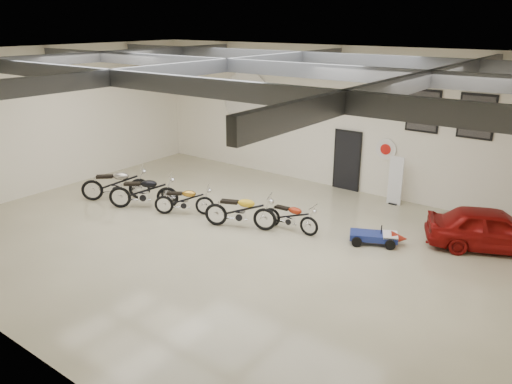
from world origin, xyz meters
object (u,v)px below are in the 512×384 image
Objects in this scene: motorcycle_black at (143,191)px; go_kart at (379,234)px; motorcycle_silver at (115,183)px; motorcycle_red at (290,216)px; banner_stand at (396,180)px; motorcycle_gold at (184,200)px; motorcycle_yellow at (240,210)px; vintage_car at (493,229)px.

go_kart is at bearing -20.99° from motorcycle_black.
motorcycle_silver reaches higher than motorcycle_red.
motorcycle_black is 1.41× the size of go_kart.
banner_stand is 9.33m from motorcycle_silver.
motorcycle_gold is 0.87× the size of motorcycle_yellow.
banner_stand reaches higher than motorcycle_red.
motorcycle_silver is 11.66m from vintage_car.
motorcycle_gold is at bearing 170.41° from go_kart.
banner_stand is 3.83m from vintage_car.
motorcycle_yellow reaches higher than motorcycle_red.
banner_stand is 0.51× the size of vintage_car.
motorcycle_red is 2.53m from go_kart.
motorcycle_silver is 4.92m from motorcycle_yellow.
motorcycle_black is at bearing 160.75° from motorcycle_gold.
vintage_car is (4.95, 2.19, 0.11)m from motorcycle_red.
vintage_car is (8.32, 3.09, 0.09)m from motorcycle_gold.
banner_stand is at bearing 39.51° from vintage_car.
banner_stand reaches higher than go_kart.
motorcycle_yellow is 1.20× the size of motorcycle_red.
motorcycle_black reaches higher than vintage_car.
go_kart is (7.25, 1.97, -0.29)m from motorcycle_black.
motorcycle_black is at bearing 86.02° from vintage_car.
motorcycle_red is (-1.55, -3.93, -0.39)m from banner_stand.
motorcycle_silver reaches higher than vintage_car.
vintage_car reaches higher than motorcycle_yellow.
vintage_car is (6.24, 2.89, 0.02)m from motorcycle_yellow.
motorcycle_silver reaches higher than motorcycle_black.
banner_stand is at bearing -8.71° from motorcycle_silver.
motorcycle_red is at bearing -113.23° from banner_stand.
banner_stand is 3.40m from go_kart.
motorcycle_gold reaches higher than motorcycle_red.
vintage_car is at bearing 2.79° from motorcycle_yellow.
motorcycle_black is 1.25× the size of motorcycle_red.
motorcycle_black is 7.52m from go_kart.
motorcycle_silver reaches higher than motorcycle_yellow.
motorcycle_black reaches higher than motorcycle_red.
motorcycle_red is at bearing 171.05° from go_kart.
motorcycle_yellow is (2.08, 0.20, 0.07)m from motorcycle_gold.
motorcycle_gold is 6.01m from go_kart.
motorcycle_red is at bearing 6.16° from motorcycle_yellow.
vintage_car is at bearing -25.36° from motorcycle_silver.
motorcycle_gold is at bearing -21.67° from motorcycle_black.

